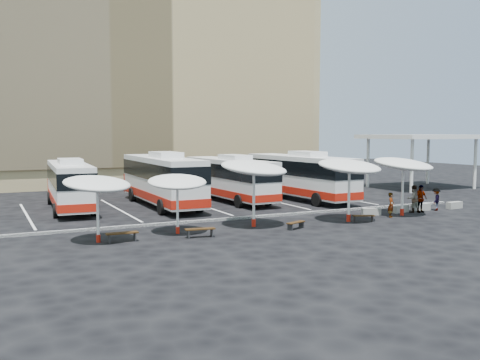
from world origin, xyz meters
name	(u,v)px	position (x,y,z in m)	size (l,w,h in m)	color
ground	(247,220)	(0.00, 0.00, 0.00)	(120.00, 120.00, 0.00)	black
sandstone_building	(120,68)	(0.00, 31.87, 12.63)	(42.00, 18.25, 29.60)	tan
service_canopy	(421,138)	(24.00, 10.00, 4.87)	(10.00, 8.00, 5.20)	white
curb_divider	(243,218)	(0.00, 0.50, 0.07)	(34.00, 0.25, 0.15)	black
bay_lines	(199,204)	(0.00, 8.00, 0.01)	(24.15, 12.00, 0.01)	white
bus_0	(70,183)	(-9.04, 9.62, 1.84)	(3.15, 11.48, 3.60)	white
bus_1	(162,178)	(-2.72, 8.41, 2.05)	(3.07, 12.65, 4.01)	white
bus_2	(229,177)	(2.94, 8.94, 1.88)	(3.09, 11.69, 3.68)	white
bus_3	(299,175)	(8.43, 7.33, 2.00)	(3.29, 12.46, 3.92)	white
sunshade_0	(97,184)	(-9.54, -2.82, 2.87)	(4.20, 4.22, 3.37)	white
sunshade_1	(177,182)	(-5.29, -2.35, 2.76)	(3.57, 3.60, 3.25)	white
sunshade_2	(254,168)	(-0.68, -2.24, 3.34)	(4.99, 5.02, 3.93)	white
sunshade_3	(349,167)	(5.27, -3.19, 3.33)	(4.21, 4.26, 3.92)	white
sunshade_4	(403,164)	(9.92, -2.73, 3.31)	(4.72, 4.75, 3.90)	white
wood_bench_0	(122,235)	(-8.48, -3.27, 0.37)	(1.58, 0.47, 0.48)	black
wood_bench_1	(200,230)	(-4.62, -3.87, 0.36)	(1.59, 0.65, 0.47)	black
wood_bench_2	(296,224)	(1.06, -3.97, 0.31)	(1.37, 0.83, 0.41)	black
wood_bench_3	(364,217)	(6.03, -3.67, 0.31)	(1.36, 0.84, 0.41)	black
conc_bench_0	(371,212)	(8.23, -1.73, 0.23)	(1.21, 0.40, 0.45)	gray
conc_bench_1	(400,209)	(10.70, -1.71, 0.24)	(1.27, 0.42, 0.48)	gray
conc_bench_2	(421,207)	(12.70, -1.54, 0.24)	(1.28, 0.43, 0.48)	gray
conc_bench_3	(454,205)	(15.54, -1.90, 0.24)	(1.26, 0.42, 0.47)	gray
passenger_0	(391,205)	(8.69, -3.07, 0.79)	(0.58, 0.38, 1.58)	black
passenger_1	(413,199)	(11.50, -2.07, 0.92)	(0.89, 0.70, 1.84)	black
passenger_2	(420,199)	(11.93, -2.27, 0.93)	(1.09, 0.45, 1.86)	black
passenger_3	(436,199)	(13.58, -2.03, 0.78)	(1.01, 0.58, 1.56)	black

